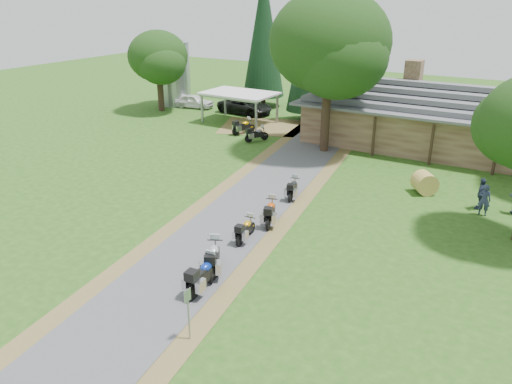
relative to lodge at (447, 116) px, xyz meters
The scene contains 22 objects.
ground 24.86m from the lodge, 104.04° to the right, with size 120.00×120.00×0.00m, color #264D15.
driveway 21.17m from the lodge, 108.00° to the right, with size 46.00×46.00×0.00m, color #464548.
lodge is the anchor object (origin of this frame).
silo 27.59m from the lodge, behind, with size 3.36×3.36×6.82m, color gray.
carport 17.46m from the lodge, behind, with size 6.31×4.21×2.73m, color silver, non-canonical shape.
car_white_sedan 24.83m from the lodge, behind, with size 5.11×2.16×1.70m, color white.
car_dark_suv 19.06m from the lodge, behind, with size 5.92×2.52×2.27m, color black.
motorcycle_row_a 25.21m from the lodge, 99.71° to the right, with size 2.08×0.68×1.43m, color #0F2D9C, non-canonical shape.
motorcycle_row_b 24.03m from the lodge, 101.22° to the right, with size 2.13×0.70×1.46m, color #A3A4AA, non-canonical shape.
motorcycle_row_c 21.01m from the lodge, 103.91° to the right, with size 1.73×0.57×1.19m, color orange, non-canonical shape.
motorcycle_row_d 18.85m from the lodge, 105.15° to the right, with size 1.99×0.65×1.36m, color #E2500F, non-canonical shape.
motorcycle_row_e 15.56m from the lodge, 110.59° to the right, with size 1.80×0.59×1.23m, color black, non-canonical shape.
motorcycle_carport_a 15.79m from the lodge, 164.74° to the right, with size 1.97×0.64×1.35m, color #E5A202, non-canonical shape.
motorcycle_carport_b 14.30m from the lodge, 157.24° to the right, with size 1.83×0.60×1.25m, color gray, non-canonical shape.
person_a 12.41m from the lodge, 69.54° to the right, with size 0.57×0.41×2.01m, color #2C3650.
person_c 11.57m from the lodge, 69.36° to the right, with size 0.59×0.42×2.07m, color #2C3650.
hay_bale 10.17m from the lodge, 84.84° to the right, with size 1.28×1.28×1.17m, color olive.
sign_post 27.73m from the lodge, 95.89° to the right, with size 0.36×0.06×1.99m, color gray, non-canonical shape.
oak_lodge_left 9.85m from the lodge, 145.31° to the right, with size 8.38×8.38×12.59m, color black, non-canonical shape.
oak_silo 26.82m from the lodge, behind, with size 5.71×5.71×8.50m, color black, non-canonical shape.
cedar_near 13.34m from the lodge, 167.91° to the left, with size 3.66×3.66×11.45m, color black.
cedar_far 20.49m from the lodge, 162.14° to the left, with size 4.17×4.17×13.48m, color black.
Camera 1 is at (12.12, -14.40, 11.02)m, focal length 35.00 mm.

